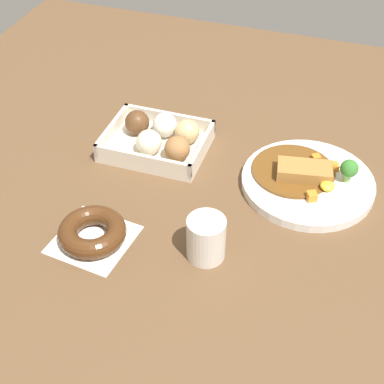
{
  "coord_description": "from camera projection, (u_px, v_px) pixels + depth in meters",
  "views": [
    {
      "loc": [
        -0.18,
        0.7,
        0.74
      ],
      "look_at": [
        0.07,
        -0.05,
        0.03
      ],
      "focal_mm": 53.81,
      "sensor_mm": 36.0,
      "label": 1
    }
  ],
  "objects": [
    {
      "name": "ground_plane",
      "position": [
        222.0,
        231.0,
        1.03
      ],
      "size": [
        1.6,
        1.6,
        0.0
      ],
      "primitive_type": "plane",
      "color": "brown"
    },
    {
      "name": "curry_plate",
      "position": [
        307.0,
        180.0,
        1.11
      ],
      "size": [
        0.26,
        0.26,
        0.07
      ],
      "color": "white",
      "rests_on": "ground_plane"
    },
    {
      "name": "donut_box",
      "position": [
        160.0,
        139.0,
        1.19
      ],
      "size": [
        0.21,
        0.16,
        0.06
      ],
      "color": "beige",
      "rests_on": "ground_plane"
    },
    {
      "name": "chocolate_ring_donut",
      "position": [
        92.0,
        232.0,
        1.0
      ],
      "size": [
        0.14,
        0.14,
        0.04
      ],
      "color": "white",
      "rests_on": "ground_plane"
    },
    {
      "name": "coffee_mug",
      "position": [
        206.0,
        238.0,
        0.96
      ],
      "size": [
        0.07,
        0.07,
        0.08
      ],
      "primitive_type": "cylinder",
      "color": "silver",
      "rests_on": "ground_plane"
    }
  ]
}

